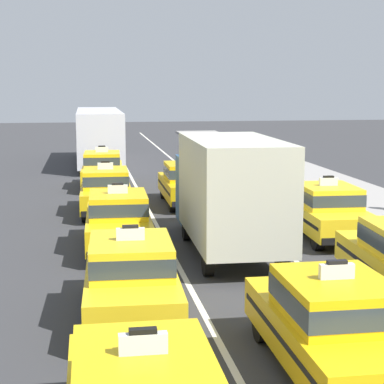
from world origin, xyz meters
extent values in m
cube|color=silver|center=(-1.60, 20.00, 0.00)|extent=(0.14, 80.00, 0.01)
cube|color=silver|center=(1.60, 20.00, 0.00)|extent=(0.14, 80.00, 0.01)
cube|color=yellow|center=(-3.36, 1.11, 1.34)|extent=(1.61, 2.11, 0.64)
cube|color=#2D3842|center=(-3.36, 1.11, 1.34)|extent=(1.63, 2.13, 0.35)
cube|color=white|center=(-3.36, 1.11, 1.78)|extent=(0.56, 0.12, 0.24)
cube|color=black|center=(-3.36, 1.11, 1.93)|extent=(0.32, 0.11, 0.06)
cube|color=black|center=(-3.35, 3.47, 0.42)|extent=(1.71, 0.15, 0.20)
cylinder|color=black|center=(-3.78, 8.47, 0.32)|extent=(0.26, 0.65, 0.64)
cylinder|color=black|center=(-2.31, 8.42, 0.32)|extent=(0.26, 0.65, 0.64)
cylinder|color=black|center=(-3.89, 5.42, 0.32)|extent=(0.26, 0.65, 0.64)
cylinder|color=black|center=(-2.42, 5.36, 0.32)|extent=(0.26, 0.65, 0.64)
cube|color=yellow|center=(-3.10, 6.92, 0.67)|extent=(1.96, 4.56, 0.70)
cube|color=black|center=(-3.10, 6.92, 0.72)|extent=(1.97, 4.20, 0.10)
cube|color=yellow|center=(-3.10, 6.77, 1.34)|extent=(1.68, 2.16, 0.64)
cube|color=#2D3842|center=(-3.10, 6.77, 1.34)|extent=(1.70, 2.18, 0.35)
cube|color=white|center=(-3.10, 6.77, 1.78)|extent=(0.56, 0.14, 0.24)
cube|color=black|center=(-3.10, 6.77, 1.93)|extent=(0.32, 0.12, 0.06)
cube|color=black|center=(-3.02, 9.13, 0.42)|extent=(1.71, 0.20, 0.20)
cube|color=black|center=(-3.18, 4.71, 0.42)|extent=(1.71, 0.20, 0.20)
cylinder|color=black|center=(-3.74, 14.26, 0.32)|extent=(0.26, 0.65, 0.64)
cylinder|color=black|center=(-2.27, 14.22, 0.32)|extent=(0.26, 0.65, 0.64)
cylinder|color=black|center=(-3.83, 11.20, 0.32)|extent=(0.26, 0.65, 0.64)
cylinder|color=black|center=(-2.35, 11.16, 0.32)|extent=(0.26, 0.65, 0.64)
cube|color=yellow|center=(-3.05, 12.71, 0.67)|extent=(1.92, 4.55, 0.70)
cube|color=black|center=(-3.05, 12.71, 0.72)|extent=(1.93, 4.19, 0.10)
cube|color=yellow|center=(-3.05, 12.56, 1.34)|extent=(1.66, 2.14, 0.64)
cube|color=#2D3842|center=(-3.05, 12.56, 1.34)|extent=(1.68, 2.16, 0.35)
cube|color=white|center=(-3.05, 12.56, 1.78)|extent=(0.56, 0.14, 0.24)
cube|color=black|center=(-3.05, 12.56, 1.93)|extent=(0.32, 0.12, 0.06)
cube|color=black|center=(-2.99, 14.92, 0.42)|extent=(1.71, 0.19, 0.20)
cube|color=black|center=(-3.11, 10.50, 0.42)|extent=(1.71, 0.19, 0.20)
cylinder|color=black|center=(-3.91, 19.80, 0.32)|extent=(0.25, 0.65, 0.64)
cylinder|color=black|center=(-2.43, 19.76, 0.32)|extent=(0.25, 0.65, 0.64)
cylinder|color=black|center=(-3.98, 16.74, 0.32)|extent=(0.25, 0.65, 0.64)
cylinder|color=black|center=(-2.51, 16.70, 0.32)|extent=(0.25, 0.65, 0.64)
cube|color=yellow|center=(-3.21, 18.25, 0.67)|extent=(1.91, 4.54, 0.70)
cube|color=black|center=(-3.21, 18.25, 0.72)|extent=(1.92, 4.18, 0.10)
cube|color=yellow|center=(-3.21, 18.10, 1.34)|extent=(1.65, 2.14, 0.64)
cube|color=#2D3842|center=(-3.21, 18.10, 1.34)|extent=(1.67, 2.16, 0.35)
cube|color=white|center=(-3.21, 18.10, 1.78)|extent=(0.56, 0.13, 0.24)
cube|color=black|center=(-3.21, 18.10, 1.93)|extent=(0.32, 0.12, 0.06)
cube|color=black|center=(-3.16, 20.46, 0.42)|extent=(1.71, 0.18, 0.20)
cube|color=black|center=(-3.26, 16.04, 0.42)|extent=(1.71, 0.18, 0.20)
cylinder|color=black|center=(-3.81, 26.13, 0.32)|extent=(0.27, 0.65, 0.64)
cylinder|color=black|center=(-2.34, 26.06, 0.32)|extent=(0.27, 0.65, 0.64)
cylinder|color=black|center=(-3.96, 23.07, 0.32)|extent=(0.27, 0.65, 0.64)
cylinder|color=black|center=(-2.48, 23.01, 0.32)|extent=(0.27, 0.65, 0.64)
cube|color=yellow|center=(-3.15, 24.57, 0.67)|extent=(2.01, 4.58, 0.70)
cube|color=black|center=(-3.15, 24.57, 0.72)|extent=(2.01, 4.22, 0.10)
cube|color=yellow|center=(-3.15, 24.42, 1.34)|extent=(1.70, 2.17, 0.64)
cube|color=#2D3842|center=(-3.15, 24.42, 1.34)|extent=(1.72, 2.19, 0.35)
cube|color=white|center=(-3.15, 24.42, 1.78)|extent=(0.56, 0.15, 0.24)
cube|color=black|center=(-3.15, 24.42, 1.93)|extent=(0.32, 0.12, 0.06)
cube|color=black|center=(-3.04, 26.78, 0.42)|extent=(1.71, 0.22, 0.20)
cube|color=black|center=(-3.25, 22.36, 0.42)|extent=(1.71, 0.22, 0.20)
cylinder|color=black|center=(-4.04, 37.22, 0.32)|extent=(0.24, 0.64, 0.64)
cylinder|color=black|center=(-2.04, 37.21, 0.32)|extent=(0.24, 0.64, 0.64)
cylinder|color=black|center=(-4.07, 30.50, 0.32)|extent=(0.24, 0.64, 0.64)
cylinder|color=black|center=(-2.07, 30.49, 0.32)|extent=(0.24, 0.64, 0.64)
cube|color=silver|center=(-3.05, 33.86, 1.77)|extent=(2.56, 11.21, 2.90)
cube|color=#2D3842|center=(-3.05, 33.86, 2.02)|extent=(2.57, 10.76, 0.84)
cube|color=black|center=(-3.03, 39.41, 2.97)|extent=(2.13, 0.09, 0.36)
cylinder|color=black|center=(-0.81, 5.26, 0.32)|extent=(0.24, 0.64, 0.64)
cylinder|color=black|center=(0.67, 5.25, 0.32)|extent=(0.24, 0.64, 0.64)
cube|color=yellow|center=(-0.08, 3.73, 0.67)|extent=(1.83, 4.51, 0.70)
cube|color=black|center=(-0.08, 3.73, 0.72)|extent=(1.84, 4.15, 0.10)
cube|color=yellow|center=(-0.08, 3.58, 1.34)|extent=(1.61, 2.11, 0.64)
cube|color=#2D3842|center=(-0.08, 3.58, 1.34)|extent=(1.63, 2.13, 0.35)
cube|color=white|center=(-0.08, 3.58, 1.78)|extent=(0.56, 0.12, 0.24)
cube|color=black|center=(-0.08, 3.58, 1.93)|extent=(0.32, 0.11, 0.06)
cube|color=black|center=(-0.06, 5.94, 0.42)|extent=(1.71, 0.15, 0.20)
cylinder|color=black|center=(-0.92, 13.52, 0.32)|extent=(0.25, 0.64, 0.64)
cylinder|color=black|center=(0.98, 13.48, 0.32)|extent=(0.25, 0.64, 0.64)
cylinder|color=black|center=(-1.00, 9.62, 0.32)|extent=(0.25, 0.64, 0.64)
cylinder|color=black|center=(0.90, 9.58, 0.32)|extent=(0.25, 0.64, 0.64)
cube|color=#194C8C|center=(0.05, 14.48, 1.37)|extent=(2.14, 2.24, 2.10)
cube|color=#2D3842|center=(0.07, 15.55, 1.67)|extent=(1.93, 0.10, 0.76)
cube|color=beige|center=(-0.02, 11.22, 1.92)|extent=(2.40, 5.25, 2.70)
cylinder|color=black|center=(-0.72, 21.15, 0.32)|extent=(0.25, 0.64, 0.64)
cylinder|color=black|center=(0.76, 21.14, 0.32)|extent=(0.25, 0.64, 0.64)
cylinder|color=black|center=(-0.75, 18.09, 0.32)|extent=(0.25, 0.64, 0.64)
cylinder|color=black|center=(0.73, 18.08, 0.32)|extent=(0.25, 0.64, 0.64)
cube|color=yellow|center=(0.01, 19.61, 0.67)|extent=(1.84, 4.52, 0.70)
cube|color=black|center=(0.01, 19.61, 0.72)|extent=(1.86, 4.16, 0.10)
cube|color=yellow|center=(0.00, 19.46, 1.34)|extent=(1.62, 2.11, 0.64)
cube|color=#2D3842|center=(0.00, 19.46, 1.34)|extent=(1.64, 2.14, 0.35)
cube|color=white|center=(0.00, 19.46, 1.78)|extent=(0.56, 0.13, 0.24)
cube|color=black|center=(0.00, 19.46, 1.93)|extent=(0.32, 0.11, 0.06)
cube|color=black|center=(0.03, 21.82, 0.42)|extent=(1.71, 0.16, 0.20)
cube|color=black|center=(-0.01, 17.40, 0.42)|extent=(1.71, 0.16, 0.20)
cylinder|color=black|center=(2.43, 8.96, 0.32)|extent=(0.28, 0.65, 0.64)
cube|color=black|center=(3.21, 9.59, 0.42)|extent=(1.72, 0.25, 0.20)
cylinder|color=black|center=(2.70, 14.72, 0.32)|extent=(0.26, 0.65, 0.64)
cylinder|color=black|center=(4.17, 14.66, 0.32)|extent=(0.26, 0.65, 0.64)
cylinder|color=black|center=(2.58, 11.66, 0.32)|extent=(0.26, 0.65, 0.64)
cylinder|color=black|center=(4.05, 11.61, 0.32)|extent=(0.26, 0.65, 0.64)
cube|color=yellow|center=(3.38, 13.16, 0.67)|extent=(1.97, 4.56, 0.70)
cube|color=black|center=(3.38, 13.16, 0.72)|extent=(1.98, 4.21, 0.10)
cube|color=yellow|center=(3.37, 13.01, 1.34)|extent=(1.68, 2.16, 0.64)
cube|color=#2D3842|center=(3.37, 13.01, 1.34)|extent=(1.70, 2.18, 0.35)
cube|color=white|center=(3.37, 13.01, 1.78)|extent=(0.56, 0.14, 0.24)
cube|color=black|center=(3.37, 13.01, 1.93)|extent=(0.32, 0.12, 0.06)
cube|color=black|center=(3.46, 15.37, 0.42)|extent=(1.71, 0.20, 0.20)
cube|color=black|center=(3.29, 10.95, 0.42)|extent=(1.71, 0.20, 0.20)
camera|label=1|loc=(-3.97, -6.05, 4.68)|focal=62.12mm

